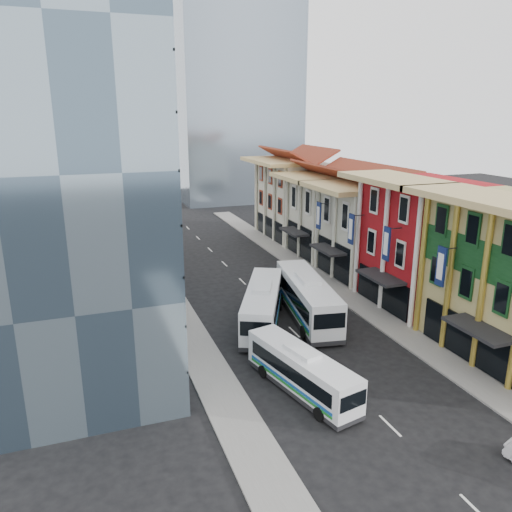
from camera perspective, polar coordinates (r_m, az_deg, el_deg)
name	(u,v)px	position (r m, az deg, el deg)	size (l,w,h in m)	color
ground	(400,436)	(31.76, 16.14, -19.11)	(200.00, 200.00, 0.00)	black
sidewalk_right	(342,292)	(52.35, 9.78, -4.12)	(3.00, 90.00, 0.15)	slate
sidewalk_left	(179,314)	(46.77, -8.82, -6.59)	(3.00, 90.00, 0.15)	slate
shophouse_red	(422,244)	(49.65, 18.49, 1.32)	(8.00, 10.00, 12.00)	#9F1116
shophouse_cream_near	(367,232)	(57.38, 12.61, 2.67)	(8.00, 9.00, 10.00)	beige
shophouse_cream_mid	(329,217)	(64.96, 8.40, 4.44)	(8.00, 9.00, 10.00)	beige
shophouse_cream_far	(296,200)	(74.11, 4.59, 6.40)	(8.00, 12.00, 11.00)	beige
office_tower	(63,155)	(39.61, -21.24, 10.73)	(12.00, 26.00, 30.00)	#415567
office_block_far	(81,207)	(63.45, -19.38, 5.26)	(10.00, 18.00, 14.00)	gray
bus_left_near	(302,370)	(33.95, 5.23, -12.87)	(2.30, 9.82, 3.15)	silver
bus_left_far	(263,305)	(43.54, 0.75, -5.57)	(2.76, 11.78, 3.78)	silver
bus_right	(307,297)	(45.07, 5.88, -4.70)	(2.96, 12.62, 4.05)	silver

